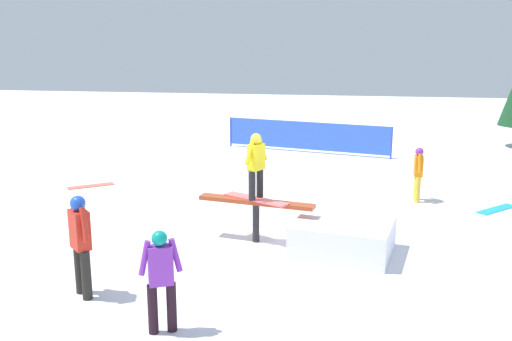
% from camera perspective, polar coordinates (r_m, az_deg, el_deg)
% --- Properties ---
extents(ground_plane, '(60.00, 60.00, 0.00)m').
position_cam_1_polar(ground_plane, '(11.62, -0.00, -7.11)').
color(ground_plane, white).
extents(rail_feature, '(2.40, 0.73, 0.88)m').
position_cam_1_polar(rail_feature, '(11.38, -0.00, -3.63)').
color(rail_feature, black).
rests_on(rail_feature, ground).
extents(snow_kicker_ramp, '(2.05, 1.81, 0.63)m').
position_cam_1_polar(snow_kicker_ramp, '(11.06, 8.71, -6.61)').
color(snow_kicker_ramp, white).
rests_on(snow_kicker_ramp, ground).
extents(main_rider_on_rail, '(1.41, 0.93, 1.34)m').
position_cam_1_polar(main_rider_on_rail, '(11.18, -0.00, 0.26)').
color(main_rider_on_rail, '#F36A65').
rests_on(main_rider_on_rail, rail_feature).
extents(bystander_purple, '(0.59, 0.33, 1.49)m').
position_cam_1_polar(bystander_purple, '(8.05, -9.49, -10.37)').
color(bystander_purple, black).
rests_on(bystander_purple, ground).
extents(bystander_orange, '(0.20, 0.61, 1.37)m').
position_cam_1_polar(bystander_orange, '(14.79, 15.91, -0.08)').
color(bystander_orange, yellow).
rests_on(bystander_orange, ground).
extents(bystander_red, '(0.55, 0.53, 1.66)m').
position_cam_1_polar(bystander_red, '(9.38, -17.14, -6.71)').
color(bystander_red, black).
rests_on(bystander_red, ground).
extents(loose_snowboard_cyan, '(1.11, 1.08, 0.02)m').
position_cam_1_polar(loose_snowboard_cyan, '(14.84, 22.93, -3.59)').
color(loose_snowboard_cyan, '#1EB0D0').
rests_on(loose_snowboard_cyan, ground).
extents(loose_snowboard_coral, '(1.18, 0.96, 0.02)m').
position_cam_1_polar(loose_snowboard_coral, '(16.44, -16.19, -1.49)').
color(loose_snowboard_coral, '#E06E57').
rests_on(loose_snowboard_coral, ground).
extents(safety_fence, '(5.89, 1.45, 1.10)m').
position_cam_1_polar(safety_fence, '(20.43, 5.09, 3.48)').
color(safety_fence, blue).
rests_on(safety_fence, ground).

